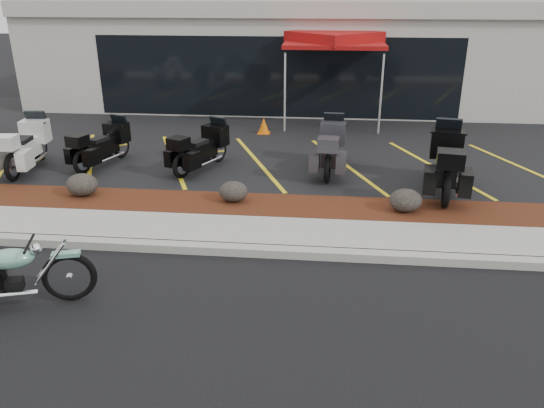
# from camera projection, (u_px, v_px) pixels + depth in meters

# --- Properties ---
(ground) EXTENTS (90.00, 90.00, 0.00)m
(ground) POSITION_uv_depth(u_px,v_px,m) (214.00, 279.00, 8.33)
(ground) COLOR black
(ground) RESTS_ON ground
(curb) EXTENTS (24.00, 0.25, 0.15)m
(curb) POSITION_uv_depth(u_px,v_px,m) (224.00, 249.00, 9.13)
(curb) COLOR gray
(curb) RESTS_ON ground
(sidewalk) EXTENTS (24.00, 1.20, 0.15)m
(sidewalk) POSITION_uv_depth(u_px,v_px,m) (231.00, 232.00, 9.77)
(sidewalk) COLOR gray
(sidewalk) RESTS_ON ground
(mulch_bed) EXTENTS (24.00, 1.20, 0.16)m
(mulch_bed) POSITION_uv_depth(u_px,v_px,m) (241.00, 207.00, 10.88)
(mulch_bed) COLOR black
(mulch_bed) RESTS_ON ground
(upper_lot) EXTENTS (26.00, 9.60, 0.15)m
(upper_lot) POSITION_uv_depth(u_px,v_px,m) (269.00, 138.00, 15.85)
(upper_lot) COLOR black
(upper_lot) RESTS_ON ground
(dealership_building) EXTENTS (18.00, 8.16, 4.00)m
(dealership_building) POSITION_uv_depth(u_px,v_px,m) (285.00, 49.00, 20.89)
(dealership_building) COLOR #A09A90
(dealership_building) RESTS_ON ground
(boulder_left) EXTENTS (0.67, 0.56, 0.47)m
(boulder_left) POSITION_uv_depth(u_px,v_px,m) (82.00, 185.00, 11.17)
(boulder_left) COLOR black
(boulder_left) RESTS_ON mulch_bed
(boulder_mid) EXTENTS (0.60, 0.50, 0.42)m
(boulder_mid) POSITION_uv_depth(u_px,v_px,m) (233.00, 191.00, 10.88)
(boulder_mid) COLOR black
(boulder_mid) RESTS_ON mulch_bed
(boulder_right) EXTENTS (0.64, 0.53, 0.45)m
(boulder_right) POSITION_uv_depth(u_px,v_px,m) (406.00, 200.00, 10.39)
(boulder_right) COLOR black
(boulder_right) RESTS_ON mulch_bed
(hero_cruiser) EXTENTS (2.97, 1.52, 1.01)m
(hero_cruiser) POSITION_uv_depth(u_px,v_px,m) (68.00, 270.00, 7.59)
(hero_cruiser) COLOR #67A08A
(hero_cruiser) RESTS_ON ground
(touring_white) EXTENTS (1.05, 2.26, 1.27)m
(touring_white) POSITION_uv_depth(u_px,v_px,m) (38.00, 136.00, 13.36)
(touring_white) COLOR silver
(touring_white) RESTS_ON upper_lot
(touring_black_front) EXTENTS (1.32, 2.09, 1.14)m
(touring_black_front) POSITION_uv_depth(u_px,v_px,m) (120.00, 136.00, 13.57)
(touring_black_front) COLOR black
(touring_black_front) RESTS_ON upper_lot
(touring_black_mid) EXTENTS (1.53, 2.13, 1.16)m
(touring_black_mid) POSITION_uv_depth(u_px,v_px,m) (218.00, 139.00, 13.24)
(touring_black_mid) COLOR black
(touring_black_mid) RESTS_ON upper_lot
(touring_grey) EXTENTS (1.00, 2.24, 1.27)m
(touring_grey) POSITION_uv_depth(u_px,v_px,m) (333.00, 138.00, 13.20)
(touring_grey) COLOR #333338
(touring_grey) RESTS_ON upper_lot
(touring_black_rear) EXTENTS (1.33, 2.58, 1.43)m
(touring_black_rear) POSITION_uv_depth(u_px,v_px,m) (446.00, 149.00, 11.98)
(touring_black_rear) COLOR black
(touring_black_rear) RESTS_ON upper_lot
(traffic_cone) EXTENTS (0.40, 0.40, 0.47)m
(traffic_cone) POSITION_uv_depth(u_px,v_px,m) (264.00, 126.00, 15.98)
(traffic_cone) COLOR #D35D07
(traffic_cone) RESTS_ON upper_lot
(popup_canopy) EXTENTS (3.36, 3.36, 2.84)m
(popup_canopy) POSITION_uv_depth(u_px,v_px,m) (334.00, 40.00, 16.51)
(popup_canopy) COLOR silver
(popup_canopy) RESTS_ON upper_lot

